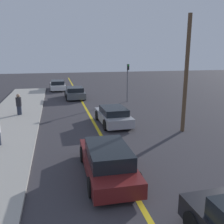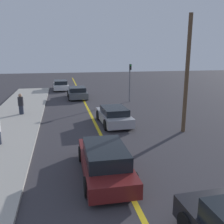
# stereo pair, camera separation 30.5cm
# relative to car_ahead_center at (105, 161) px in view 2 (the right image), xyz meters

# --- Properties ---
(road_center_line) EXTENTS (0.20, 60.00, 0.01)m
(road_center_line) POSITION_rel_car_ahead_center_xyz_m (0.65, 9.41, -0.63)
(road_center_line) COLOR gold
(road_center_line) RESTS_ON ground_plane
(sidewalk_left) EXTENTS (3.92, 33.85, 0.12)m
(sidewalk_left) POSITION_rel_car_ahead_center_xyz_m (-5.05, 8.33, -0.57)
(sidewalk_left) COLOR #ADA89E
(sidewalk_left) RESTS_ON ground_plane
(car_ahead_center) EXTENTS (1.93, 4.68, 1.30)m
(car_ahead_center) POSITION_rel_car_ahead_center_xyz_m (0.00, 0.00, 0.00)
(car_ahead_center) COLOR maroon
(car_ahead_center) RESTS_ON ground_plane
(car_far_distant) EXTENTS (2.02, 4.14, 1.21)m
(car_far_distant) POSITION_rel_car_ahead_center_xyz_m (1.89, 7.10, -0.04)
(car_far_distant) COLOR #9E9EA3
(car_far_distant) RESTS_ON ground_plane
(car_parked_left_lot) EXTENTS (2.07, 4.07, 1.23)m
(car_parked_left_lot) POSITION_rel_car_ahead_center_xyz_m (0.11, 17.46, -0.03)
(car_parked_left_lot) COLOR #4C5156
(car_parked_left_lot) RESTS_ON ground_plane
(car_oncoming_far) EXTENTS (2.03, 4.59, 1.24)m
(car_oncoming_far) POSITION_rel_car_ahead_center_xyz_m (-1.57, 24.13, -0.03)
(car_oncoming_far) COLOR silver
(car_oncoming_far) RESTS_ON ground_plane
(pedestrian_mid_group) EXTENTS (0.41, 0.41, 1.61)m
(pedestrian_mid_group) POSITION_rel_car_ahead_center_xyz_m (-4.68, 10.84, 0.28)
(pedestrian_mid_group) COLOR #282D3D
(pedestrian_mid_group) RESTS_ON sidewalk_left
(traffic_light) EXTENTS (0.18, 0.40, 3.70)m
(traffic_light) POSITION_rel_car_ahead_center_xyz_m (5.07, 14.50, 1.66)
(traffic_light) COLOR slate
(traffic_light) RESTS_ON ground_plane
(utility_pole) EXTENTS (0.24, 0.24, 7.00)m
(utility_pole) POSITION_rel_car_ahead_center_xyz_m (5.80, 4.62, 2.87)
(utility_pole) COLOR brown
(utility_pole) RESTS_ON ground_plane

